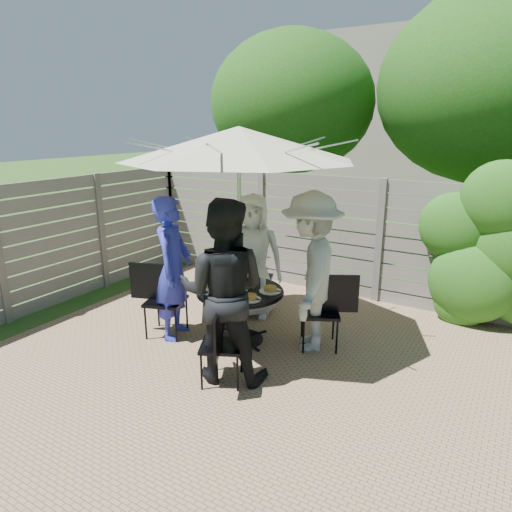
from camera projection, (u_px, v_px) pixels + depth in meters
The scene contains 23 objects.
backyard_envelope at pixel (469, 123), 12.10m from camera, with size 60.00×60.00×5.00m.
patio_table at pixel (241, 306), 5.51m from camera, with size 1.33×1.33×0.67m.
umbrella at pixel (239, 144), 4.98m from camera, with size 3.42×3.42×2.56m.
chair_back at pixel (254, 291), 6.47m from camera, with size 0.61×0.76×0.99m.
person_back at pixel (253, 256), 6.18m from camera, with size 0.84×0.54×1.71m, color silver.
chair_left at pixel (165, 314), 5.72m from camera, with size 0.72×0.58×0.94m.
person_left at pixel (173, 269), 5.53m from camera, with size 0.65×0.43×1.78m, color #2B31BD.
chair_front at pixel (222, 360), 4.65m from camera, with size 0.56×0.66×0.87m.
person_front at pixel (223, 292), 4.59m from camera, with size 0.93×0.72×1.91m, color black.
chair_right at pixel (320, 326), 5.41m from camera, with size 0.70×0.60×0.92m.
person_right at pixel (311, 272), 5.24m from camera, with size 1.21×0.70×1.88m, color #A9AAA5.
plate_back at pixel (246, 278), 5.78m from camera, with size 0.26×0.26×0.06m.
plate_left at pixel (211, 286), 5.50m from camera, with size 0.26×0.26×0.06m.
plate_front at pixel (234, 299), 5.10m from camera, with size 0.26×0.26×0.06m.
plate_right at pixel (270, 290), 5.38m from camera, with size 0.26×0.26×0.06m.
plate_extra at pixel (251, 298), 5.13m from camera, with size 0.24×0.24×0.06m.
glass_back at pixel (236, 277), 5.69m from camera, with size 0.07×0.07×0.14m, color silver.
glass_left at pixel (217, 286), 5.37m from camera, with size 0.07×0.07×0.14m, color silver.
glass_front at pixel (245, 292), 5.17m from camera, with size 0.07×0.07×0.14m, color silver.
glass_right at pixel (263, 283), 5.49m from camera, with size 0.07×0.07×0.14m, color silver.
syrup_jug at pixel (236, 282), 5.49m from camera, with size 0.09×0.09×0.16m, color #59280C.
coffee_cup at pixel (252, 280), 5.63m from camera, with size 0.08×0.08×0.12m, color #C6B293.
bicycle at pixel (243, 256), 7.50m from camera, with size 0.66×1.88×0.99m, color #333338.
Camera 1 is at (1.82, -3.43, 2.59)m, focal length 32.00 mm.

